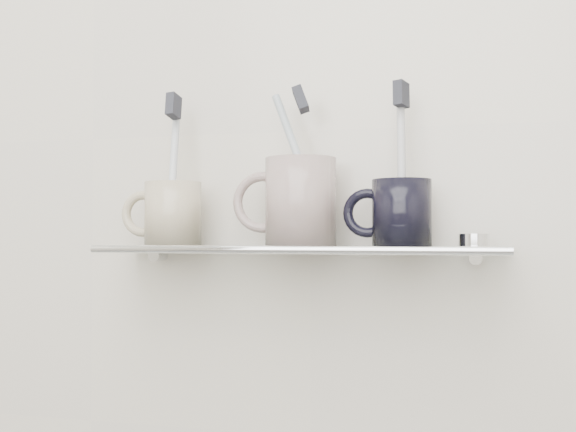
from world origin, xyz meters
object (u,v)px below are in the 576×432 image
(shelf_glass, at_px, (298,249))
(mug_right, at_px, (402,213))
(mug_center, at_px, (301,202))
(mug_left, at_px, (173,214))

(shelf_glass, relative_size, mug_right, 6.32)
(shelf_glass, distance_m, mug_center, 0.06)
(mug_left, xyz_separation_m, mug_center, (0.17, 0.00, 0.01))
(shelf_glass, bearing_deg, mug_right, 2.28)
(mug_right, bearing_deg, mug_left, 159.73)
(mug_center, relative_size, mug_right, 1.37)
(shelf_glass, distance_m, mug_right, 0.13)
(shelf_glass, xyz_separation_m, mug_left, (-0.17, 0.00, 0.04))
(mug_center, bearing_deg, mug_right, 22.97)
(mug_left, distance_m, mug_right, 0.29)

